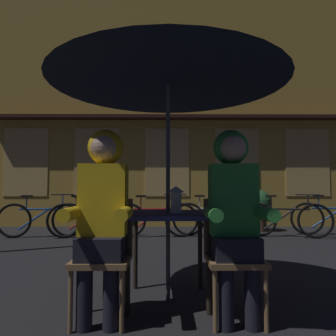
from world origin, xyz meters
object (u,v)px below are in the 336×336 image
person_right_hooded (234,203)px  bicycle_second (91,219)px  cafe_table (168,224)px  bicycle_nearest (41,219)px  bicycle_third (155,219)px  bicycle_fifth (287,219)px  bicycle_furthest (334,218)px  chair_left (104,250)px  lantern (176,199)px  patio_umbrella (168,64)px  person_left_hooded (103,203)px  chair_right (233,250)px  potted_plant (258,206)px  bicycle_fourth (214,219)px

person_right_hooded → bicycle_second: size_ratio=0.85×
cafe_table → bicycle_nearest: bicycle_nearest is taller
bicycle_third → bicycle_fifth: 2.54m
bicycle_fifth → bicycle_furthest: 1.06m
chair_left → person_right_hooded: 1.03m
lantern → bicycle_furthest: bearing=47.8°
patio_umbrella → bicycle_furthest: patio_umbrella is taller
person_left_hooded → chair_left: bearing=90.0°
chair_left → bicycle_second: size_ratio=0.53×
bicycle_nearest → bicycle_fifth: same height
person_right_hooded → bicycle_third: person_right_hooded is taller
lantern → person_left_hooded: size_ratio=0.17×
chair_left → person_left_hooded: 0.36m
bicycle_third → bicycle_fifth: bearing=-1.0°
cafe_table → bicycle_furthest: bearing=46.9°
bicycle_second → bicycle_furthest: (4.82, 0.16, 0.00)m
chair_right → person_left_hooded: size_ratio=0.62×
bicycle_second → bicycle_fifth: bearing=-0.8°
cafe_table → bicycle_fifth: bearing=55.5°
person_left_hooded → person_right_hooded: bearing=0.0°
person_left_hooded → potted_plant: person_left_hooded is taller
person_right_hooded → bicycle_fifth: (1.84, 3.79, -0.50)m
chair_left → bicycle_fifth: 4.67m
chair_left → person_left_hooded: bearing=-90.0°
patio_umbrella → person_right_hooded: 1.37m
bicycle_fifth → potted_plant: 0.99m
bicycle_nearest → bicycle_second: same height
bicycle_fifth → potted_plant: potted_plant is taller
chair_right → bicycle_nearest: chair_right is taller
bicycle_third → potted_plant: 2.44m
bicycle_fifth → chair_left: bearing=-126.8°
person_left_hooded → potted_plant: 5.36m
chair_right → bicycle_fourth: 3.93m
person_left_hooded → bicycle_nearest: (-1.95, 3.83, -0.50)m
patio_umbrella → bicycle_fourth: size_ratio=1.38×
cafe_table → potted_plant: 4.76m
chair_right → person_right_hooded: bearing=-90.0°
bicycle_furthest → potted_plant: bearing=151.5°
person_left_hooded → bicycle_fourth: 4.23m
lantern → chair_right: lantern is taller
chair_right → person_right_hooded: 0.36m
person_left_hooded → bicycle_fifth: size_ratio=0.85×
patio_umbrella → potted_plant: size_ratio=2.51×
chair_right → bicycle_second: size_ratio=0.53×
chair_right → bicycle_third: chair_right is taller
person_right_hooded → bicycle_furthest: 4.96m
bicycle_fourth → bicycle_furthest: same height
chair_left → bicycle_third: (0.25, 3.78, -0.14)m
lantern → chair_left: lantern is taller
person_left_hooded → bicycle_furthest: person_left_hooded is taller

